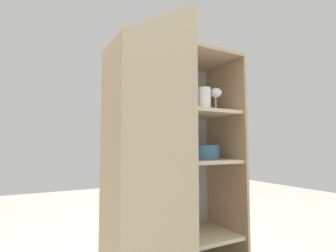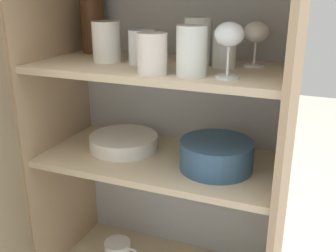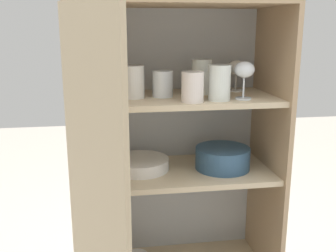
{
  "view_description": "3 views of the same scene",
  "coord_description": "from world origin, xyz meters",
  "px_view_note": "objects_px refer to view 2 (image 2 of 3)",
  "views": [
    {
      "loc": [
        -0.75,
        -1.13,
        0.82
      ],
      "look_at": [
        -0.02,
        0.22,
        0.94
      ],
      "focal_mm": 28.0,
      "sensor_mm": 36.0,
      "label": 1
    },
    {
      "loc": [
        0.44,
        -0.85,
        1.24
      ],
      "look_at": [
        0.02,
        0.2,
        0.83
      ],
      "focal_mm": 42.0,
      "sensor_mm": 36.0,
      "label": 2
    },
    {
      "loc": [
        -0.25,
        -1.24,
        1.27
      ],
      "look_at": [
        -0.03,
        0.18,
        0.91
      ],
      "focal_mm": 42.0,
      "sensor_mm": 36.0,
      "label": 3
    }
  ],
  "objects_px": {
    "plate_stack_white": "(124,142)",
    "coffee_mug_primary": "(118,252)",
    "mixing_bowl_large": "(216,154)"
  },
  "relations": [
    {
      "from": "plate_stack_white",
      "to": "mixing_bowl_large",
      "type": "xyz_separation_m",
      "value": [
        0.32,
        -0.03,
        0.02
      ]
    },
    {
      "from": "mixing_bowl_large",
      "to": "coffee_mug_primary",
      "type": "distance_m",
      "value": 0.55
    },
    {
      "from": "plate_stack_white",
      "to": "coffee_mug_primary",
      "type": "bearing_deg",
      "value": -120.41
    },
    {
      "from": "coffee_mug_primary",
      "to": "mixing_bowl_large",
      "type": "bearing_deg",
      "value": 0.31
    },
    {
      "from": "plate_stack_white",
      "to": "coffee_mug_primary",
      "type": "height_order",
      "value": "plate_stack_white"
    },
    {
      "from": "mixing_bowl_large",
      "to": "coffee_mug_primary",
      "type": "bearing_deg",
      "value": -179.69
    },
    {
      "from": "plate_stack_white",
      "to": "coffee_mug_primary",
      "type": "distance_m",
      "value": 0.41
    },
    {
      "from": "plate_stack_white",
      "to": "mixing_bowl_large",
      "type": "height_order",
      "value": "mixing_bowl_large"
    },
    {
      "from": "plate_stack_white",
      "to": "coffee_mug_primary",
      "type": "relative_size",
      "value": 1.71
    },
    {
      "from": "mixing_bowl_large",
      "to": "coffee_mug_primary",
      "type": "height_order",
      "value": "mixing_bowl_large"
    }
  ]
}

